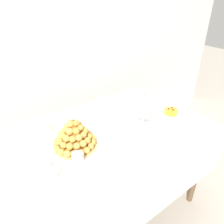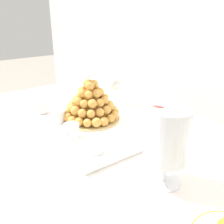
# 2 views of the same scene
# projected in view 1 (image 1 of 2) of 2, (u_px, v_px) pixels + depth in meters

# --- Properties ---
(ground_plane) EXTENTS (12.00, 12.00, 0.00)m
(ground_plane) POSITION_uv_depth(u_px,v_px,m) (99.00, 213.00, 1.73)
(ground_plane) COLOR #B2A899
(backdrop_wall) EXTENTS (4.80, 0.10, 2.50)m
(backdrop_wall) POSITION_uv_depth(u_px,v_px,m) (34.00, 36.00, 1.69)
(backdrop_wall) COLOR silver
(backdrop_wall) RESTS_ON ground_plane
(buffet_table) EXTENTS (1.58, 0.91, 0.75)m
(buffet_table) POSITION_uv_depth(u_px,v_px,m) (96.00, 151.00, 1.40)
(buffet_table) COLOR brown
(buffet_table) RESTS_ON ground_plane
(serving_tray) EXTENTS (0.64, 0.42, 0.02)m
(serving_tray) POSITION_uv_depth(u_px,v_px,m) (81.00, 146.00, 1.27)
(serving_tray) COLOR white
(serving_tray) RESTS_ON buffet_table
(croquembouche) EXTENTS (0.26, 0.26, 0.22)m
(croquembouche) POSITION_uv_depth(u_px,v_px,m) (74.00, 134.00, 1.23)
(croquembouche) COLOR tan
(croquembouche) RESTS_ON serving_tray
(dessert_cup_left) EXTENTS (0.06, 0.06, 0.05)m
(dessert_cup_left) POSITION_uv_depth(u_px,v_px,m) (52.00, 173.00, 1.05)
(dessert_cup_left) COLOR silver
(dessert_cup_left) RESTS_ON serving_tray
(dessert_cup_mid_left) EXTENTS (0.06, 0.06, 0.06)m
(dessert_cup_mid_left) POSITION_uv_depth(u_px,v_px,m) (78.00, 158.00, 1.14)
(dessert_cup_mid_left) COLOR silver
(dessert_cup_mid_left) RESTS_ON serving_tray
(dessert_cup_centre) EXTENTS (0.06, 0.06, 0.06)m
(dessert_cup_centre) POSITION_uv_depth(u_px,v_px,m) (104.00, 149.00, 1.21)
(dessert_cup_centre) COLOR silver
(dessert_cup_centre) RESTS_ON serving_tray
(dessert_cup_mid_right) EXTENTS (0.05, 0.05, 0.06)m
(dessert_cup_mid_right) POSITION_uv_depth(u_px,v_px,m) (123.00, 138.00, 1.30)
(dessert_cup_mid_right) COLOR silver
(dessert_cup_mid_right) RESTS_ON serving_tray
(creme_brulee_ramekin) EXTENTS (0.08, 0.08, 0.03)m
(creme_brulee_ramekin) POSITION_uv_depth(u_px,v_px,m) (43.00, 163.00, 1.12)
(creme_brulee_ramekin) COLOR white
(creme_brulee_ramekin) RESTS_ON serving_tray
(macaron_goblet) EXTENTS (0.13, 0.13, 0.25)m
(macaron_goblet) POSITION_uv_depth(u_px,v_px,m) (144.00, 104.00, 1.42)
(macaron_goblet) COLOR white
(macaron_goblet) RESTS_ON buffet_table
(fruit_tart_plate) EXTENTS (0.21, 0.21, 0.05)m
(fruit_tart_plate) POSITION_uv_depth(u_px,v_px,m) (171.00, 113.00, 1.60)
(fruit_tart_plate) COLOR white
(fruit_tart_plate) RESTS_ON buffet_table
(wine_glass) EXTENTS (0.08, 0.08, 0.16)m
(wine_glass) POSITION_uv_depth(u_px,v_px,m) (38.00, 121.00, 1.32)
(wine_glass) COLOR silver
(wine_glass) RESTS_ON buffet_table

